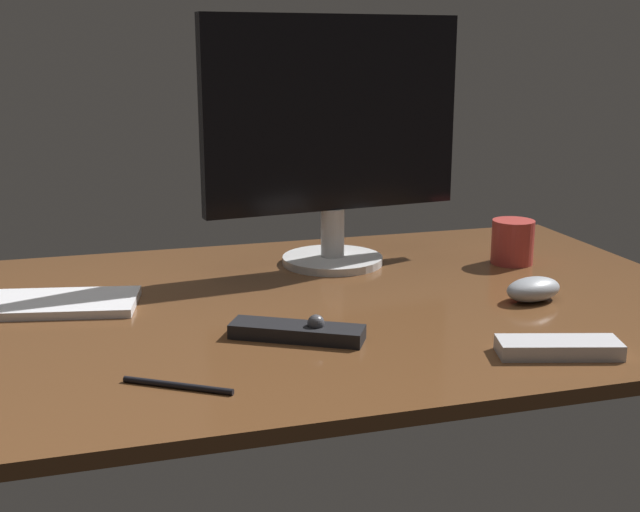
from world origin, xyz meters
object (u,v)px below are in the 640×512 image
object	(u,v)px
keyboard	(12,304)
computer_mouse	(533,289)
pen	(178,385)
monitor	(333,132)
media_remote	(298,331)
tv_remote	(559,348)
coffee_mug	(513,242)

from	to	relation	value
keyboard	computer_mouse	xyz separation A→B (cm)	(80.32, -19.16, 1.25)
keyboard	pen	distance (cm)	43.74
monitor	pen	size ratio (longest dim) A/B	3.43
computer_mouse	media_remote	size ratio (longest dim) A/B	0.53
media_remote	pen	world-z (taller)	media_remote
computer_mouse	pen	world-z (taller)	computer_mouse
keyboard	tv_remote	xyz separation A→B (cm)	(71.06, -41.49, 0.38)
keyboard	pen	world-z (taller)	keyboard
computer_mouse	media_remote	world-z (taller)	computer_mouse
keyboard	monitor	bearing A→B (deg)	23.25
computer_mouse	coffee_mug	size ratio (longest dim) A/B	1.21
coffee_mug	pen	xyz separation A→B (cm)	(-67.56, -41.16, -3.75)
tv_remote	pen	size ratio (longest dim) A/B	1.13
computer_mouse	media_remote	bearing A→B (deg)	175.99
computer_mouse	coffee_mug	world-z (taller)	coffee_mug
keyboard	computer_mouse	world-z (taller)	computer_mouse
computer_mouse	tv_remote	distance (cm)	24.19
media_remote	tv_remote	world-z (taller)	media_remote
monitor	computer_mouse	world-z (taller)	monitor
computer_mouse	tv_remote	world-z (taller)	computer_mouse
coffee_mug	computer_mouse	bearing A→B (deg)	-110.83
monitor	keyboard	xyz separation A→B (cm)	(-56.11, -12.04, -24.09)
computer_mouse	media_remote	distance (cm)	41.43
media_remote	computer_mouse	bearing A→B (deg)	38.46
media_remote	pen	bearing A→B (deg)	-116.22
monitor	media_remote	world-z (taller)	monitor
computer_mouse	pen	distance (cm)	62.21
computer_mouse	keyboard	bearing A→B (deg)	153.43
media_remote	tv_remote	bearing A→B (deg)	2.86
pen	computer_mouse	bearing A→B (deg)	50.40
tv_remote	coffee_mug	bearing A→B (deg)	84.04
keyboard	coffee_mug	distance (cm)	88.82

